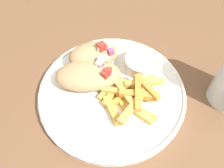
% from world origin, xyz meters
% --- Properties ---
extents(table, '(1.20, 1.20, 0.72)m').
position_xyz_m(table, '(0.00, 0.00, 0.65)').
color(table, brown).
rests_on(table, ground_plane).
extents(plate, '(0.29, 0.29, 0.02)m').
position_xyz_m(plate, '(-0.02, 0.02, 0.73)').
color(plate, white).
rests_on(plate, table).
extents(pita_sandwich_near, '(0.15, 0.13, 0.05)m').
position_xyz_m(pita_sandwich_near, '(-0.07, 0.01, 0.76)').
color(pita_sandwich_near, tan).
rests_on(pita_sandwich_near, plate).
extents(pita_sandwich_far, '(0.12, 0.12, 0.06)m').
position_xyz_m(pita_sandwich_far, '(-0.09, 0.06, 0.76)').
color(pita_sandwich_far, tan).
rests_on(pita_sandwich_far, plate).
extents(fries_pile, '(0.13, 0.13, 0.03)m').
position_xyz_m(fries_pile, '(0.02, 0.02, 0.75)').
color(fries_pile, gold).
rests_on(fries_pile, plate).
extents(sauce_ramekin, '(0.07, 0.07, 0.03)m').
position_xyz_m(sauce_ramekin, '(0.01, 0.10, 0.76)').
color(sauce_ramekin, white).
rests_on(sauce_ramekin, plate).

